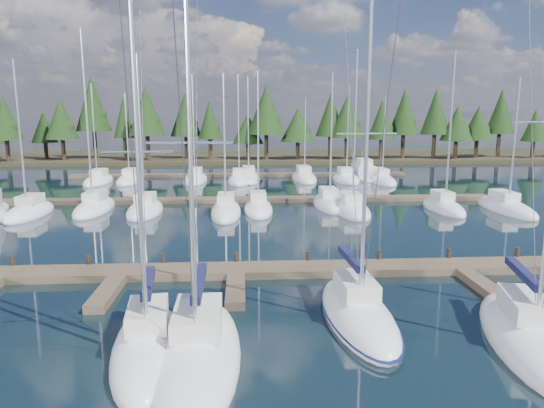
{
  "coord_description": "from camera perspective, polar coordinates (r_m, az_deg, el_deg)",
  "views": [
    {
      "loc": [
        0.41,
        -6.79,
        8.35
      ],
      "look_at": [
        2.14,
        22.0,
        3.05
      ],
      "focal_mm": 32.0,
      "sensor_mm": 36.0,
      "label": 1
    }
  ],
  "objects": [
    {
      "name": "ground",
      "position": [
        37.73,
        -3.98,
        -2.39
      ],
      "size": [
        260.0,
        260.0,
        0.0
      ],
      "primitive_type": "plane",
      "color": "black",
      "rests_on": "ground"
    },
    {
      "name": "far_shore",
      "position": [
        97.12,
        -3.69,
        5.65
      ],
      "size": [
        220.0,
        30.0,
        0.6
      ],
      "primitive_type": "cube",
      "color": "#312C1B",
      "rests_on": "ground"
    },
    {
      "name": "main_dock",
      "position": [
        25.49,
        -4.23,
        -8.25
      ],
      "size": [
        44.0,
        6.13,
        0.9
      ],
      "color": "brown",
      "rests_on": "ground"
    },
    {
      "name": "back_docks",
      "position": [
        56.96,
        -3.82,
        2.17
      ],
      "size": [
        50.0,
        21.8,
        0.4
      ],
      "color": "brown",
      "rests_on": "ground"
    },
    {
      "name": "front_sailboat_2",
      "position": [
        18.33,
        -14.33,
        -15.99
      ],
      "size": [
        3.39,
        7.68,
        13.07
      ],
      "color": "white",
      "rests_on": "ground"
    },
    {
      "name": "front_sailboat_3",
      "position": [
        17.75,
        -8.74,
        -16.75
      ],
      "size": [
        3.14,
        9.19,
        13.64
      ],
      "color": "white",
      "rests_on": "ground"
    },
    {
      "name": "front_sailboat_4",
      "position": [
        20.83,
        10.03,
        -12.51
      ],
      "size": [
        2.95,
        8.31,
        13.9
      ],
      "color": "white",
      "rests_on": "ground"
    },
    {
      "name": "front_sailboat_5",
      "position": [
        20.93,
        28.16,
        -13.53
      ],
      "size": [
        5.0,
        9.2,
        14.74
      ],
      "color": "white",
      "rests_on": "ground"
    },
    {
      "name": "back_sailboat_rows",
      "position": [
        52.32,
        -3.44,
        1.51
      ],
      "size": [
        47.75,
        32.31,
        16.15
      ],
      "color": "white",
      "rests_on": "ground"
    },
    {
      "name": "motor_yacht_right",
      "position": [
        65.96,
        10.66,
        3.39
      ],
      "size": [
        3.11,
        8.86,
        4.4
      ],
      "color": "white",
      "rests_on": "ground"
    },
    {
      "name": "tree_line",
      "position": [
        86.97,
        -3.91,
        9.82
      ],
      "size": [
        184.15,
        11.81,
        14.49
      ],
      "color": "black",
      "rests_on": "far_shore"
    }
  ]
}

